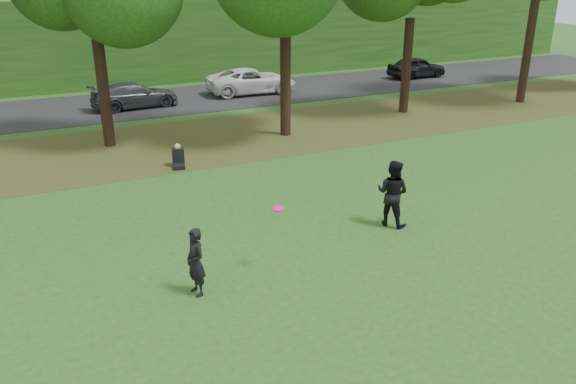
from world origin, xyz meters
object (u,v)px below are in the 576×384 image
Objects in this scene: player_left at (196,262)px; seated_person at (178,158)px; frisbee at (279,209)px; player_right at (393,193)px.

seated_person is (1.91, 8.46, -0.45)m from player_left.
seated_person is (-0.13, 8.25, -1.23)m from frisbee.
frisbee reaches higher than player_left.
frisbee is (-3.82, -0.95, 0.62)m from player_right.
player_left is 2.19m from frisbee.
player_right reaches higher than player_left.
player_right is 2.22× the size of seated_person.
player_left is at bearing 69.14° from player_right.
frisbee is at bearing -76.29° from seated_person.
player_left is 1.84× the size of seated_person.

